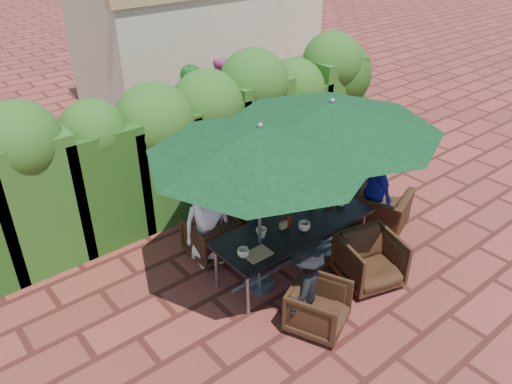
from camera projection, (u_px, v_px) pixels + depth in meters
ground at (273, 265)px, 7.40m from camera, size 80.00×80.00×0.00m
dining_table at (294, 229)px, 7.03m from camera, size 2.41×0.90×0.75m
umbrella_left at (260, 142)px, 5.90m from camera, size 2.82×2.82×2.46m
umbrella_right at (331, 116)px, 6.62m from camera, size 3.00×3.00×2.46m
chair_far_left at (211, 235)px, 7.47m from camera, size 0.68×0.64×0.70m
chair_far_mid at (260, 218)px, 7.80m from camera, size 0.78×0.74×0.78m
chair_far_right at (299, 198)px, 8.25m from camera, size 1.08×1.05×0.86m
chair_near_left at (319, 305)px, 6.18m from camera, size 0.88×0.86×0.70m
chair_near_right at (370, 258)px, 6.91m from camera, size 0.96×0.92×0.80m
chair_end_right at (378, 202)px, 8.15m from camera, size 0.93×1.12×0.84m
adult_far_left at (207, 221)px, 7.17m from camera, size 0.77×0.56×1.40m
adult_far_mid at (256, 202)px, 7.59m from camera, size 0.60×0.53×1.42m
adult_far_right at (297, 190)px, 8.16m from camera, size 0.65×0.53×1.17m
adult_near_left at (306, 286)px, 6.16m from camera, size 0.81×0.60×1.15m
adult_end_right at (375, 190)px, 7.90m from camera, size 0.69×0.93×1.42m
child_left at (227, 229)px, 7.56m from camera, size 0.32×0.29×0.75m
child_right at (266, 200)px, 8.15m from camera, size 0.37×0.32×0.91m
pedestrian_a at (193, 106)px, 10.62m from camera, size 1.78×1.20×1.80m
pedestrian_b at (221, 97)px, 11.20m from camera, size 0.98×0.86×1.74m
pedestrian_c at (265, 88)px, 11.71m from camera, size 1.17×1.14×1.75m
cup_a at (243, 253)px, 6.34m from camera, size 0.15×0.15×0.12m
cup_b at (261, 233)px, 6.70m from camera, size 0.15×0.15×0.14m
cup_c at (304, 226)px, 6.85m from camera, size 0.16×0.16×0.13m
cup_d at (312, 204)px, 7.36m from camera, size 0.14×0.14×0.13m
cup_e at (341, 202)px, 7.41m from camera, size 0.14×0.14×0.11m
ketchup_bottle at (289, 222)px, 6.91m from camera, size 0.04×0.04×0.17m
sauce_bottle at (284, 219)px, 6.98m from camera, size 0.04×0.04×0.17m
serving_tray at (258, 254)px, 6.40m from camera, size 0.35×0.25×0.02m
number_block_left at (284, 225)px, 6.91m from camera, size 0.12×0.06×0.10m
number_block_right at (330, 202)px, 7.42m from camera, size 0.12×0.06×0.10m
hedge_wall at (178, 134)px, 8.21m from camera, size 9.10×1.60×2.51m
building at (201, 35)px, 13.17m from camera, size 6.20×3.08×3.20m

